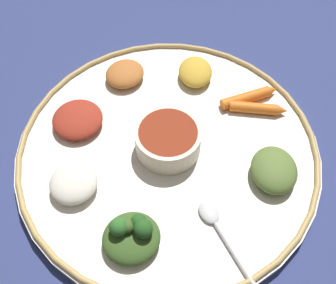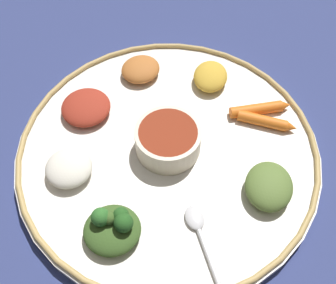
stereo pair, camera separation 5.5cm
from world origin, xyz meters
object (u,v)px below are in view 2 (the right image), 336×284
Objects in this scene: carrot_outer at (260,109)px; spoon at (206,248)px; center_bowl at (168,139)px; greens_pile at (113,227)px; carrot_near_spoon at (266,122)px.

spoon is at bearing 161.61° from carrot_outer.
center_bowl reaches higher than carrot_outer.
center_bowl is 0.15m from greens_pile.
carrot_outer is (0.08, -0.13, -0.01)m from center_bowl.
carrot_near_spoon is at bearing -160.04° from carrot_outer.
carrot_near_spoon is at bearing -69.02° from center_bowl.
spoon is at bearing -95.55° from greens_pile.
greens_pile is at bearing 157.29° from center_bowl.
carrot_near_spoon is 0.93× the size of carrot_outer.
carrot_outer is at bearing -18.39° from spoon.
center_bowl is 0.56× the size of spoon.
greens_pile reaches higher than carrot_outer.
center_bowl is 0.16m from spoon.
center_bowl is 0.16m from carrot_outer.
center_bowl is at bearing 120.19° from carrot_outer.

